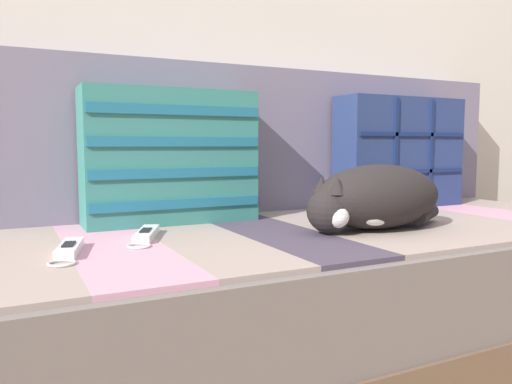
% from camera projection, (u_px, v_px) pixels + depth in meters
% --- Properties ---
extents(ground_plane, '(14.00, 14.00, 0.00)m').
position_uv_depth(ground_plane, '(359.00, 372.00, 1.23)').
color(ground_plane, '#937556').
extents(couch, '(1.80, 0.83, 0.35)m').
position_uv_depth(couch, '(328.00, 289.00, 1.33)').
color(couch, brown).
rests_on(couch, ground_plane).
extents(sofa_backrest, '(1.76, 0.14, 0.44)m').
position_uv_depth(sofa_backrest, '(268.00, 140.00, 1.60)').
color(sofa_backrest, slate).
rests_on(sofa_backrest, couch).
extents(throw_pillow_quilted, '(0.45, 0.14, 0.36)m').
position_uv_depth(throw_pillow_quilted, '(399.00, 153.00, 1.66)').
color(throw_pillow_quilted, navy).
rests_on(throw_pillow_quilted, couch).
extents(throw_pillow_striped, '(0.45, 0.14, 0.35)m').
position_uv_depth(throw_pillow_striped, '(171.00, 157.00, 1.31)').
color(throw_pillow_striped, '#337A70').
rests_on(throw_pillow_striped, couch).
extents(sleeping_cat, '(0.43, 0.23, 0.16)m').
position_uv_depth(sleeping_cat, '(374.00, 198.00, 1.21)').
color(sleeping_cat, black).
rests_on(sleeping_cat, couch).
extents(game_remote_near, '(0.09, 0.20, 0.02)m').
position_uv_depth(game_remote_near, '(69.00, 249.00, 0.94)').
color(game_remote_near, white).
rests_on(game_remote_near, couch).
extents(game_remote_far, '(0.12, 0.20, 0.02)m').
position_uv_depth(game_remote_far, '(146.00, 235.00, 1.10)').
color(game_remote_far, white).
rests_on(game_remote_far, couch).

